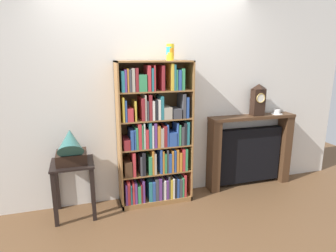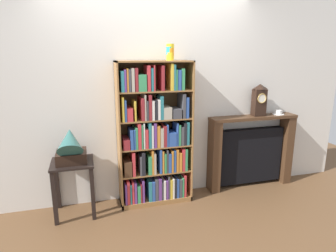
# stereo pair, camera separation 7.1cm
# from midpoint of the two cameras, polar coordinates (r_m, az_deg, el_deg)

# --- Properties ---
(ground_plane) EXTENTS (8.20, 6.40, 0.02)m
(ground_plane) POSITION_cam_midpoint_polar(r_m,az_deg,el_deg) (3.80, -1.58, -14.96)
(ground_plane) COLOR brown
(wall_back) EXTENTS (5.20, 0.08, 2.60)m
(wall_back) POSITION_cam_midpoint_polar(r_m,az_deg,el_deg) (3.70, 0.24, 5.75)
(wall_back) COLOR silver
(wall_back) RESTS_ON ground
(bookshelf) EXTENTS (0.89, 0.33, 1.75)m
(bookshelf) POSITION_cam_midpoint_polar(r_m,az_deg,el_deg) (3.55, -2.04, -2.80)
(bookshelf) COLOR olive
(bookshelf) RESTS_ON ground
(cup_stack) EXTENTS (0.09, 0.09, 0.18)m
(cup_stack) POSITION_cam_midpoint_polar(r_m,az_deg,el_deg) (3.42, 1.04, 14.25)
(cup_stack) COLOR yellow
(cup_stack) RESTS_ON bookshelf
(side_table_left) EXTENTS (0.46, 0.44, 0.65)m
(side_table_left) POSITION_cam_midpoint_polar(r_m,az_deg,el_deg) (3.54, -17.47, -9.36)
(side_table_left) COLOR black
(side_table_left) RESTS_ON ground
(gramophone) EXTENTS (0.33, 0.44, 0.47)m
(gramophone) POSITION_cam_midpoint_polar(r_m,az_deg,el_deg) (3.35, -17.96, -3.86)
(gramophone) COLOR black
(gramophone) RESTS_ON side_table_left
(fireplace_mantel) EXTENTS (1.23, 0.22, 1.01)m
(fireplace_mantel) POSITION_cam_midpoint_polar(r_m,az_deg,el_deg) (4.25, 16.27, -4.87)
(fireplace_mantel) COLOR #472D1C
(fireplace_mantel) RESTS_ON ground
(mantel_clock) EXTENTS (0.17, 0.13, 0.43)m
(mantel_clock) POSITION_cam_midpoint_polar(r_m,az_deg,el_deg) (4.09, 17.89, 4.87)
(mantel_clock) COLOR black
(mantel_clock) RESTS_ON fireplace_mantel
(teacup_with_saucer) EXTENTS (0.16, 0.16, 0.06)m
(teacup_with_saucer) POSITION_cam_midpoint_polar(r_m,az_deg,el_deg) (4.31, 21.23, 2.47)
(teacup_with_saucer) COLOR white
(teacup_with_saucer) RESTS_ON fireplace_mantel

